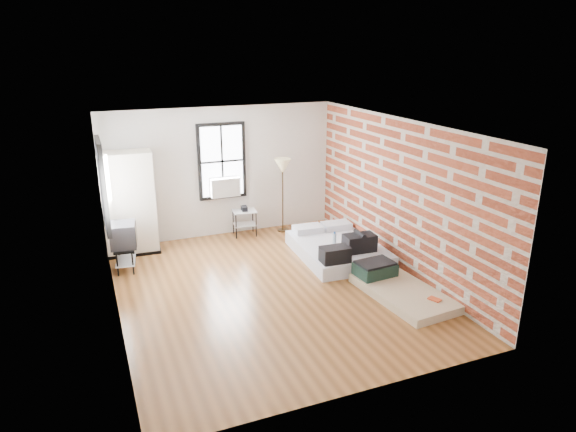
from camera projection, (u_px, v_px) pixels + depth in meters
name	position (u px, v px, depth m)	size (l,w,h in m)	color
ground	(271.00, 289.00, 8.84)	(6.00, 6.00, 0.00)	brown
room_shell	(275.00, 186.00, 8.70)	(5.02, 6.02, 2.80)	silver
mattress_main	(338.00, 248.00, 10.16)	(1.63, 2.14, 0.66)	silver
mattress_bare	(396.00, 287.00, 8.66)	(1.11, 1.91, 0.39)	#BEAD89
wardrobe	(129.00, 203.00, 10.13)	(1.08, 0.66, 2.06)	black
side_table	(244.00, 216.00, 11.23)	(0.54, 0.45, 0.67)	black
floor_lamp	(283.00, 170.00, 11.18)	(0.36, 0.36, 1.66)	#302210
tv_stand	(124.00, 237.00, 9.43)	(0.52, 0.69, 0.91)	black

